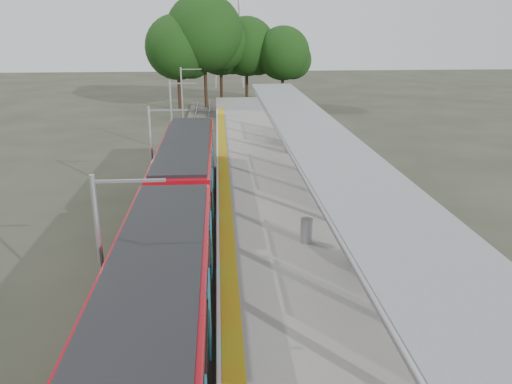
% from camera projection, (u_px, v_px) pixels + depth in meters
% --- Properties ---
extents(trackbed, '(3.00, 70.00, 0.24)m').
position_uv_depth(trackbed, '(190.00, 198.00, 27.78)').
color(trackbed, '#59544C').
rests_on(trackbed, ground).
extents(platform, '(6.00, 50.00, 1.00)m').
position_uv_depth(platform, '(270.00, 190.00, 27.98)').
color(platform, gray).
rests_on(platform, ground).
extents(tactile_strip, '(0.60, 50.00, 0.02)m').
position_uv_depth(tactile_strip, '(224.00, 182.00, 27.64)').
color(tactile_strip, gold).
rests_on(tactile_strip, platform).
extents(end_fence, '(6.00, 0.10, 1.20)m').
position_uv_depth(end_fence, '(245.00, 103.00, 51.20)').
color(end_fence, '#9EA0A5').
rests_on(end_fence, platform).
extents(train, '(2.74, 27.60, 3.62)m').
position_uv_depth(train, '(177.00, 218.00, 19.69)').
color(train, black).
rests_on(train, ground).
extents(canopy, '(3.27, 38.00, 3.66)m').
position_uv_depth(canopy, '(313.00, 140.00, 23.31)').
color(canopy, '#9EA0A5').
rests_on(canopy, platform).
extents(tree_cluster, '(18.57, 11.27, 12.66)m').
position_uv_depth(tree_cluster, '(220.00, 43.00, 56.52)').
color(tree_cluster, '#382316').
rests_on(tree_cluster, ground).
extents(catenary_masts, '(2.08, 48.16, 5.40)m').
position_uv_depth(catenary_masts, '(153.00, 154.00, 25.82)').
color(catenary_masts, '#9EA0A5').
rests_on(catenary_masts, ground).
extents(bench_near, '(0.90, 1.54, 1.01)m').
position_uv_depth(bench_near, '(377.00, 263.00, 17.13)').
color(bench_near, '#101A51').
rests_on(bench_near, platform).
extents(bench_mid, '(1.15, 1.74, 1.15)m').
position_uv_depth(bench_mid, '(376.00, 256.00, 17.47)').
color(bench_mid, '#101A51').
rests_on(bench_mid, platform).
extents(bench_far, '(0.68, 1.69, 1.12)m').
position_uv_depth(bench_far, '(295.00, 138.00, 35.52)').
color(bench_far, '#101A51').
rests_on(bench_far, platform).
extents(info_pillar_far, '(0.36, 0.36, 1.62)m').
position_uv_depth(info_pillar_far, '(286.00, 142.00, 33.99)').
color(info_pillar_far, '#C5B38F').
rests_on(info_pillar_far, platform).
extents(litter_bin, '(0.60, 0.60, 0.99)m').
position_uv_depth(litter_bin, '(306.00, 230.00, 19.92)').
color(litter_bin, '#9EA0A5').
rests_on(litter_bin, platform).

